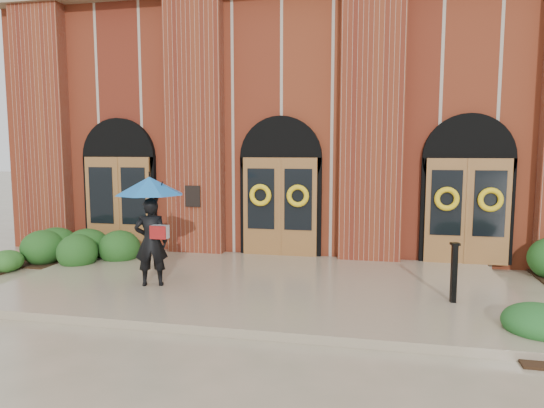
# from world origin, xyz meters

# --- Properties ---
(ground) EXTENTS (90.00, 90.00, 0.00)m
(ground) POSITION_xyz_m (0.00, 0.00, 0.00)
(ground) COLOR tan
(ground) RESTS_ON ground
(landing) EXTENTS (10.00, 5.30, 0.15)m
(landing) POSITION_xyz_m (0.00, 0.15, 0.07)
(landing) COLOR gray
(landing) RESTS_ON ground
(church_building) EXTENTS (16.20, 12.53, 7.00)m
(church_building) POSITION_xyz_m (0.00, 8.78, 3.50)
(church_building) COLOR maroon
(church_building) RESTS_ON ground
(man_with_umbrella) EXTENTS (1.72, 1.72, 2.18)m
(man_with_umbrella) POSITION_xyz_m (-1.97, -0.55, 1.67)
(man_with_umbrella) COLOR black
(man_with_umbrella) RESTS_ON landing
(metal_post) EXTENTS (0.17, 0.17, 1.07)m
(metal_post) POSITION_xyz_m (3.75, -0.46, 0.71)
(metal_post) COLOR black
(metal_post) RESTS_ON landing
(hedge_wall_left) EXTENTS (3.16, 1.26, 0.81)m
(hedge_wall_left) POSITION_xyz_m (-5.20, 1.36, 0.41)
(hedge_wall_left) COLOR #1C4617
(hedge_wall_left) RESTS_ON ground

